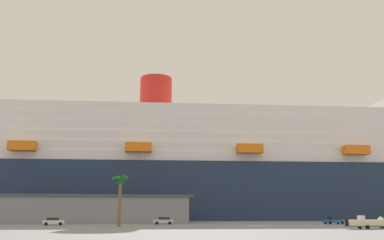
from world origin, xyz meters
name	(u,v)px	position (x,y,z in m)	size (l,w,h in m)	color
ground_plane	(224,222)	(0.00, 30.00, 0.00)	(600.00, 600.00, 0.00)	gray
cruise_ship	(240,173)	(12.59, 59.65, 15.87)	(236.83, 46.75, 53.58)	#1E2D4C
terminal_building	(76,209)	(-38.54, 29.07, 3.42)	(57.04, 20.44, 6.79)	gray
small_boat_on_trailer	(369,223)	(13.24, -17.45, 0.96)	(8.68, 2.44, 2.15)	#595960
palm_tree	(120,186)	(-27.42, -0.72, 7.49)	(3.18, 2.97, 9.72)	brown
parked_car_white_van	(53,221)	(-40.90, 9.39, 0.83)	(4.46, 2.58, 1.58)	white
parked_car_silver_sedan	(163,221)	(-17.89, 12.71, 0.83)	(4.34, 2.05, 1.58)	silver
parked_car_blue_suv	(334,220)	(20.46, 8.59, 0.84)	(4.92, 2.43, 1.58)	#264C99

